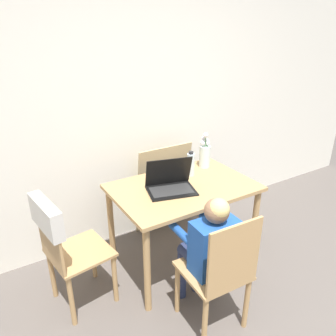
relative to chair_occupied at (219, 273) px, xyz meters
name	(u,v)px	position (x,y,z in m)	size (l,w,h in m)	color
wall_back	(132,109)	(0.07, 1.37, 0.79)	(6.40, 0.05, 2.50)	white
dining_table	(183,196)	(0.18, 0.70, 0.18)	(1.13, 0.75, 0.74)	tan
chair_occupied	(219,273)	(0.00, 0.00, 0.00)	(0.42, 0.42, 0.90)	tan
chair_spare	(61,238)	(-0.81, 0.70, 0.15)	(0.48, 0.45, 0.91)	tan
person_seated	(209,244)	(0.01, 0.13, 0.14)	(0.32, 0.43, 0.98)	#1E4C9E
laptop	(170,183)	(0.06, 0.70, 0.34)	(0.42, 0.34, 0.25)	black
flower_vase	(205,153)	(0.56, 0.93, 0.41)	(0.10, 0.10, 0.33)	silver
water_bottle	(191,164)	(0.35, 0.84, 0.38)	(0.07, 0.07, 0.22)	silver
cardboard_panel	(163,188)	(0.32, 1.25, -0.01)	(0.57, 0.14, 0.90)	tan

